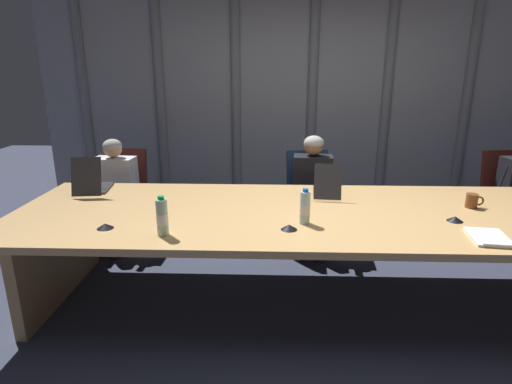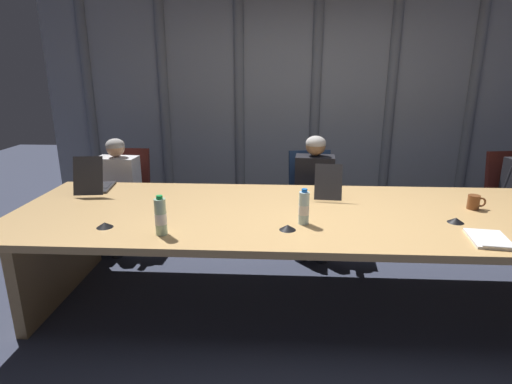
# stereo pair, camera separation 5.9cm
# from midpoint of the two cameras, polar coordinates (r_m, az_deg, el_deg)

# --- Properties ---
(ground_plane) EXTENTS (13.06, 13.06, 0.00)m
(ground_plane) POSITION_cam_midpoint_polar(r_m,az_deg,el_deg) (3.42, 9.01, -14.40)
(ground_plane) COLOR #383D51
(conference_table) EXTENTS (4.69, 1.43, 0.74)m
(conference_table) POSITION_cam_midpoint_polar(r_m,az_deg,el_deg) (3.15, 9.52, -4.84)
(conference_table) COLOR tan
(conference_table) RESTS_ON ground_plane
(curtain_backdrop) EXTENTS (6.53, 0.17, 3.08)m
(curtain_backdrop) POSITION_cam_midpoint_polar(r_m,az_deg,el_deg) (5.24, 6.86, 14.23)
(curtain_backdrop) COLOR gray
(curtain_backdrop) RESTS_ON ground_plane
(laptop_left_end) EXTENTS (0.29, 0.46, 0.32)m
(laptop_left_end) POSITION_cam_midpoint_polar(r_m,az_deg,el_deg) (3.81, -21.94, 0.95)
(laptop_left_end) COLOR #2D2D33
(laptop_left_end) RESTS_ON conference_table
(laptop_left_mid) EXTENTS (0.25, 0.43, 0.29)m
(laptop_left_mid) POSITION_cam_midpoint_polar(r_m,az_deg,el_deg) (3.49, 9.21, 0.50)
(laptop_left_mid) COLOR #2D2D33
(laptop_left_mid) RESTS_ON conference_table
(office_chair_left_end) EXTENTS (0.60, 0.60, 0.94)m
(office_chair_left_end) POSITION_cam_midpoint_polar(r_m,az_deg,el_deg) (4.56, -18.07, -2.15)
(office_chair_left_end) COLOR #511E19
(office_chair_left_end) RESTS_ON ground_plane
(office_chair_left_mid) EXTENTS (0.60, 0.61, 0.94)m
(office_chair_left_mid) POSITION_cam_midpoint_polar(r_m,az_deg,el_deg) (4.31, 7.07, -2.56)
(office_chair_left_mid) COLOR navy
(office_chair_left_mid) RESTS_ON ground_plane
(office_chair_center) EXTENTS (0.60, 0.61, 0.95)m
(office_chair_center) POSITION_cam_midpoint_polar(r_m,az_deg,el_deg) (4.90, 30.95, -2.44)
(office_chair_center) COLOR #511E19
(office_chair_center) RESTS_ON ground_plane
(person_left_end) EXTENTS (0.44, 0.56, 1.09)m
(person_left_end) POSITION_cam_midpoint_polar(r_m,az_deg,el_deg) (4.35, -19.50, 0.50)
(person_left_end) COLOR silver
(person_left_end) RESTS_ON ground_plane
(person_left_mid) EXTENTS (0.42, 0.57, 1.13)m
(person_left_mid) POSITION_cam_midpoint_polar(r_m,az_deg,el_deg) (4.07, 7.32, 0.62)
(person_left_mid) COLOR black
(person_left_mid) RESTS_ON ground_plane
(water_bottle_primary) EXTENTS (0.07, 0.07, 0.25)m
(water_bottle_primary) POSITION_cam_midpoint_polar(r_m,az_deg,el_deg) (2.81, 6.15, -2.16)
(water_bottle_primary) COLOR silver
(water_bottle_primary) RESTS_ON conference_table
(water_bottle_secondary) EXTENTS (0.07, 0.07, 0.26)m
(water_bottle_secondary) POSITION_cam_midpoint_polar(r_m,az_deg,el_deg) (2.67, -13.40, -3.43)
(water_bottle_secondary) COLOR #ADD1B2
(water_bottle_secondary) RESTS_ON conference_table
(coffee_mug_near) EXTENTS (0.14, 0.09, 0.11)m
(coffee_mug_near) POSITION_cam_midpoint_polar(r_m,az_deg,el_deg) (3.52, 27.18, -1.09)
(coffee_mug_near) COLOR brown
(coffee_mug_near) RESTS_ON conference_table
(conference_mic_left_side) EXTENTS (0.11, 0.11, 0.03)m
(conference_mic_left_side) POSITION_cam_midpoint_polar(r_m,az_deg,el_deg) (2.73, 3.96, -4.84)
(conference_mic_left_side) COLOR black
(conference_mic_left_side) RESTS_ON conference_table
(conference_mic_middle) EXTENTS (0.11, 0.11, 0.03)m
(conference_mic_middle) POSITION_cam_midpoint_polar(r_m,az_deg,el_deg) (3.17, 25.23, -3.36)
(conference_mic_middle) COLOR black
(conference_mic_middle) RESTS_ON conference_table
(conference_mic_right_side) EXTENTS (0.11, 0.11, 0.03)m
(conference_mic_right_side) POSITION_cam_midpoint_polar(r_m,az_deg,el_deg) (2.93, -20.59, -4.39)
(conference_mic_right_side) COLOR black
(conference_mic_right_side) RESTS_ON conference_table
(spiral_notepad) EXTENTS (0.26, 0.33, 0.03)m
(spiral_notepad) POSITION_cam_midpoint_polar(r_m,az_deg,el_deg) (2.95, 28.92, -5.52)
(spiral_notepad) COLOR silver
(spiral_notepad) RESTS_ON conference_table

